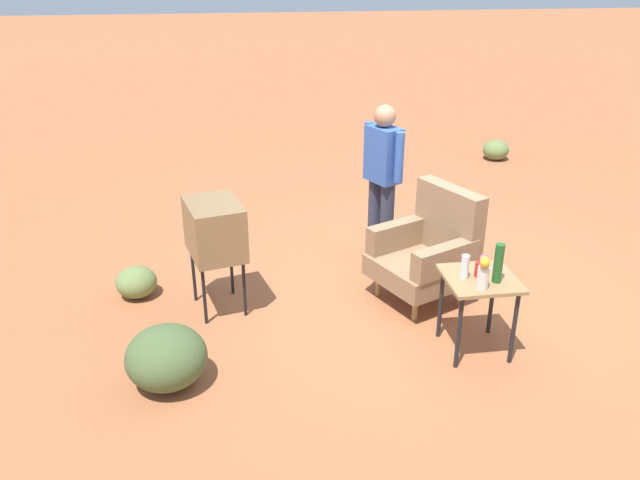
{
  "coord_description": "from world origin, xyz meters",
  "views": [
    {
      "loc": [
        5.34,
        -1.75,
        3.02
      ],
      "look_at": [
        0.18,
        -1.0,
        0.65
      ],
      "focal_mm": 36.04,
      "sensor_mm": 36.0,
      "label": 1
    }
  ],
  "objects_px": {
    "bottle_short_clear": "(464,267)",
    "armchair": "(429,249)",
    "person_standing": "(382,174)",
    "bottle_wine_green": "(498,263)",
    "soda_can_red": "(479,269)",
    "tv_on_stand": "(215,230)",
    "flower_vase": "(484,271)",
    "side_table": "(479,289)"
  },
  "relations": [
    {
      "from": "flower_vase",
      "to": "soda_can_red",
      "type": "bearing_deg",
      "value": 166.34
    },
    {
      "from": "tv_on_stand",
      "to": "flower_vase",
      "type": "height_order",
      "value": "tv_on_stand"
    },
    {
      "from": "tv_on_stand",
      "to": "bottle_wine_green",
      "type": "height_order",
      "value": "tv_on_stand"
    },
    {
      "from": "bottle_wine_green",
      "to": "flower_vase",
      "type": "distance_m",
      "value": 0.17
    },
    {
      "from": "armchair",
      "to": "tv_on_stand",
      "type": "relative_size",
      "value": 1.03
    },
    {
      "from": "soda_can_red",
      "to": "bottle_short_clear",
      "type": "height_order",
      "value": "bottle_short_clear"
    },
    {
      "from": "side_table",
      "to": "tv_on_stand",
      "type": "bearing_deg",
      "value": -115.31
    },
    {
      "from": "person_standing",
      "to": "flower_vase",
      "type": "height_order",
      "value": "person_standing"
    },
    {
      "from": "armchair",
      "to": "person_standing",
      "type": "xyz_separation_m",
      "value": [
        -0.91,
        -0.24,
        0.44
      ]
    },
    {
      "from": "soda_can_red",
      "to": "tv_on_stand",
      "type": "bearing_deg",
      "value": -115.05
    },
    {
      "from": "bottle_wine_green",
      "to": "tv_on_stand",
      "type": "bearing_deg",
      "value": -116.28
    },
    {
      "from": "tv_on_stand",
      "to": "bottle_short_clear",
      "type": "relative_size",
      "value": 5.15
    },
    {
      "from": "tv_on_stand",
      "to": "bottle_wine_green",
      "type": "relative_size",
      "value": 3.22
    },
    {
      "from": "tv_on_stand",
      "to": "flower_vase",
      "type": "xyz_separation_m",
      "value": [
        1.15,
        2.0,
        0.03
      ]
    },
    {
      "from": "armchair",
      "to": "flower_vase",
      "type": "distance_m",
      "value": 1.12
    },
    {
      "from": "person_standing",
      "to": "bottle_wine_green",
      "type": "height_order",
      "value": "person_standing"
    },
    {
      "from": "person_standing",
      "to": "soda_can_red",
      "type": "height_order",
      "value": "person_standing"
    },
    {
      "from": "armchair",
      "to": "flower_vase",
      "type": "xyz_separation_m",
      "value": [
        1.08,
        0.07,
        0.32
      ]
    },
    {
      "from": "side_table",
      "to": "soda_can_red",
      "type": "relative_size",
      "value": 5.47
    },
    {
      "from": "side_table",
      "to": "tv_on_stand",
      "type": "height_order",
      "value": "tv_on_stand"
    },
    {
      "from": "flower_vase",
      "to": "side_table",
      "type": "bearing_deg",
      "value": 160.96
    },
    {
      "from": "bottle_short_clear",
      "to": "flower_vase",
      "type": "height_order",
      "value": "flower_vase"
    },
    {
      "from": "armchair",
      "to": "person_standing",
      "type": "height_order",
      "value": "person_standing"
    },
    {
      "from": "person_standing",
      "to": "bottle_short_clear",
      "type": "bearing_deg",
      "value": 7.18
    },
    {
      "from": "bottle_wine_green",
      "to": "soda_can_red",
      "type": "bearing_deg",
      "value": -135.33
    },
    {
      "from": "bottle_wine_green",
      "to": "flower_vase",
      "type": "bearing_deg",
      "value": -60.27
    },
    {
      "from": "tv_on_stand",
      "to": "soda_can_red",
      "type": "distance_m",
      "value": 2.26
    },
    {
      "from": "soda_can_red",
      "to": "person_standing",
      "type": "bearing_deg",
      "value": -168.72
    },
    {
      "from": "bottle_short_clear",
      "to": "flower_vase",
      "type": "relative_size",
      "value": 0.75
    },
    {
      "from": "bottle_short_clear",
      "to": "soda_can_red",
      "type": "bearing_deg",
      "value": 98.25
    },
    {
      "from": "armchair",
      "to": "bottle_short_clear",
      "type": "height_order",
      "value": "armchair"
    },
    {
      "from": "bottle_short_clear",
      "to": "person_standing",
      "type": "bearing_deg",
      "value": -172.82
    },
    {
      "from": "tv_on_stand",
      "to": "person_standing",
      "type": "distance_m",
      "value": 1.89
    },
    {
      "from": "bottle_short_clear",
      "to": "armchair",
      "type": "bearing_deg",
      "value": 179.12
    },
    {
      "from": "armchair",
      "to": "bottle_wine_green",
      "type": "bearing_deg",
      "value": 12.56
    },
    {
      "from": "soda_can_red",
      "to": "bottle_short_clear",
      "type": "bearing_deg",
      "value": -81.75
    },
    {
      "from": "bottle_wine_green",
      "to": "person_standing",
      "type": "bearing_deg",
      "value": -166.32
    },
    {
      "from": "armchair",
      "to": "person_standing",
      "type": "relative_size",
      "value": 0.65
    },
    {
      "from": "side_table",
      "to": "tv_on_stand",
      "type": "xyz_separation_m",
      "value": [
        -0.98,
        -2.06,
        0.22
      ]
    },
    {
      "from": "person_standing",
      "to": "soda_can_red",
      "type": "xyz_separation_m",
      "value": [
        1.8,
        0.36,
        -0.21
      ]
    },
    {
      "from": "person_standing",
      "to": "soda_can_red",
      "type": "bearing_deg",
      "value": 11.28
    },
    {
      "from": "tv_on_stand",
      "to": "person_standing",
      "type": "relative_size",
      "value": 0.63
    }
  ]
}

